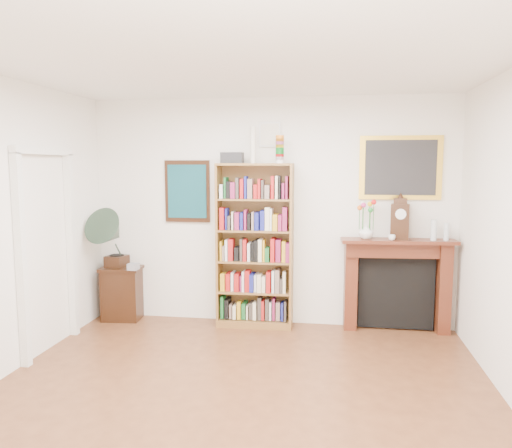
{
  "coord_description": "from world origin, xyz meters",
  "views": [
    {
      "loc": [
        0.78,
        -3.61,
        1.99
      ],
      "look_at": [
        -0.03,
        1.6,
        1.36
      ],
      "focal_mm": 35.0,
      "sensor_mm": 36.0,
      "label": 1
    }
  ],
  "objects_px": {
    "bookshelf": "(255,236)",
    "gramophone": "(111,234)",
    "cd_stack": "(133,267)",
    "teacup": "(392,238)",
    "flower_vase": "(366,231)",
    "bottle_left": "(434,230)",
    "bottle_right": "(446,232)",
    "side_cabinet": "(122,293)",
    "fireplace": "(396,277)",
    "mantel_clock": "(400,220)"
  },
  "relations": [
    {
      "from": "side_cabinet",
      "to": "teacup",
      "type": "xyz_separation_m",
      "value": [
        3.34,
        -0.04,
        0.81
      ]
    },
    {
      "from": "fireplace",
      "to": "bottle_left",
      "type": "height_order",
      "value": "bottle_left"
    },
    {
      "from": "fireplace",
      "to": "cd_stack",
      "type": "height_order",
      "value": "fireplace"
    },
    {
      "from": "gramophone",
      "to": "bottle_right",
      "type": "distance_m",
      "value": 4.03
    },
    {
      "from": "flower_vase",
      "to": "bottle_left",
      "type": "xyz_separation_m",
      "value": [
        0.76,
        -0.01,
        0.03
      ]
    },
    {
      "from": "bottle_left",
      "to": "bottle_right",
      "type": "xyz_separation_m",
      "value": [
        0.15,
        0.03,
        -0.02
      ]
    },
    {
      "from": "cd_stack",
      "to": "mantel_clock",
      "type": "relative_size",
      "value": 0.25
    },
    {
      "from": "fireplace",
      "to": "teacup",
      "type": "distance_m",
      "value": 0.52
    },
    {
      "from": "fireplace",
      "to": "gramophone",
      "type": "distance_m",
      "value": 3.53
    },
    {
      "from": "gramophone",
      "to": "bottle_right",
      "type": "bearing_deg",
      "value": 11.42
    },
    {
      "from": "cd_stack",
      "to": "gramophone",
      "type": "bearing_deg",
      "value": 177.75
    },
    {
      "from": "mantel_clock",
      "to": "bottle_right",
      "type": "xyz_separation_m",
      "value": [
        0.52,
        0.0,
        -0.13
      ]
    },
    {
      "from": "fireplace",
      "to": "cd_stack",
      "type": "xyz_separation_m",
      "value": [
        -3.21,
        -0.23,
        0.07
      ]
    },
    {
      "from": "bookshelf",
      "to": "side_cabinet",
      "type": "height_order",
      "value": "bookshelf"
    },
    {
      "from": "cd_stack",
      "to": "flower_vase",
      "type": "relative_size",
      "value": 0.69
    },
    {
      "from": "mantel_clock",
      "to": "side_cabinet",
      "type": "bearing_deg",
      "value": -170.58
    },
    {
      "from": "side_cabinet",
      "to": "cd_stack",
      "type": "distance_m",
      "value": 0.46
    },
    {
      "from": "flower_vase",
      "to": "bottle_right",
      "type": "xyz_separation_m",
      "value": [
        0.91,
        0.02,
        0.01
      ]
    },
    {
      "from": "side_cabinet",
      "to": "fireplace",
      "type": "distance_m",
      "value": 3.44
    },
    {
      "from": "side_cabinet",
      "to": "bottle_left",
      "type": "distance_m",
      "value": 3.92
    },
    {
      "from": "side_cabinet",
      "to": "cd_stack",
      "type": "xyz_separation_m",
      "value": [
        0.22,
        -0.12,
        0.38
      ]
    },
    {
      "from": "gramophone",
      "to": "teacup",
      "type": "bearing_deg",
      "value": 10.25
    },
    {
      "from": "gramophone",
      "to": "bottle_left",
      "type": "xyz_separation_m",
      "value": [
        3.88,
        0.14,
        0.11
      ]
    },
    {
      "from": "bookshelf",
      "to": "gramophone",
      "type": "distance_m",
      "value": 1.8
    },
    {
      "from": "cd_stack",
      "to": "teacup",
      "type": "distance_m",
      "value": 3.16
    },
    {
      "from": "side_cabinet",
      "to": "bottle_left",
      "type": "relative_size",
      "value": 2.85
    },
    {
      "from": "bookshelf",
      "to": "teacup",
      "type": "xyz_separation_m",
      "value": [
        1.61,
        -0.06,
        0.03
      ]
    },
    {
      "from": "flower_vase",
      "to": "bottle_left",
      "type": "relative_size",
      "value": 0.72
    },
    {
      "from": "mantel_clock",
      "to": "bookshelf",
      "type": "bearing_deg",
      "value": -170.29
    },
    {
      "from": "mantel_clock",
      "to": "teacup",
      "type": "height_order",
      "value": "mantel_clock"
    },
    {
      "from": "gramophone",
      "to": "cd_stack",
      "type": "bearing_deg",
      "value": 6.84
    },
    {
      "from": "teacup",
      "to": "bottle_left",
      "type": "relative_size",
      "value": 0.34
    },
    {
      "from": "bookshelf",
      "to": "teacup",
      "type": "height_order",
      "value": "bookshelf"
    },
    {
      "from": "teacup",
      "to": "bottle_right",
      "type": "xyz_separation_m",
      "value": [
        0.62,
        0.09,
        0.07
      ]
    },
    {
      "from": "mantel_clock",
      "to": "teacup",
      "type": "xyz_separation_m",
      "value": [
        -0.09,
        -0.09,
        -0.2
      ]
    },
    {
      "from": "bookshelf",
      "to": "flower_vase",
      "type": "bearing_deg",
      "value": -0.43
    },
    {
      "from": "fireplace",
      "to": "mantel_clock",
      "type": "height_order",
      "value": "mantel_clock"
    },
    {
      "from": "bottle_right",
      "to": "cd_stack",
      "type": "bearing_deg",
      "value": -177.34
    },
    {
      "from": "flower_vase",
      "to": "bottle_right",
      "type": "distance_m",
      "value": 0.91
    },
    {
      "from": "bookshelf",
      "to": "fireplace",
      "type": "distance_m",
      "value": 1.76
    },
    {
      "from": "cd_stack",
      "to": "teacup",
      "type": "relative_size",
      "value": 1.47
    },
    {
      "from": "bookshelf",
      "to": "cd_stack",
      "type": "bearing_deg",
      "value": -175.89
    },
    {
      "from": "side_cabinet",
      "to": "mantel_clock",
      "type": "bearing_deg",
      "value": -4.47
    },
    {
      "from": "teacup",
      "to": "bottle_left",
      "type": "distance_m",
      "value": 0.49
    },
    {
      "from": "bottle_right",
      "to": "bookshelf",
      "type": "bearing_deg",
      "value": -179.12
    },
    {
      "from": "teacup",
      "to": "bottle_left",
      "type": "xyz_separation_m",
      "value": [
        0.47,
        0.07,
        0.09
      ]
    },
    {
      "from": "cd_stack",
      "to": "bottle_left",
      "type": "height_order",
      "value": "bottle_left"
    },
    {
      "from": "mantel_clock",
      "to": "teacup",
      "type": "distance_m",
      "value": 0.24
    },
    {
      "from": "cd_stack",
      "to": "bottle_right",
      "type": "distance_m",
      "value": 3.78
    },
    {
      "from": "fireplace",
      "to": "gramophone",
      "type": "bearing_deg",
      "value": 179.72
    }
  ]
}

